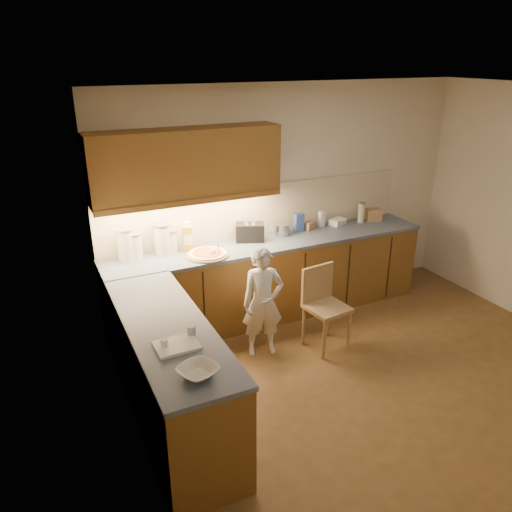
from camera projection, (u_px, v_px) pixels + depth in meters
name	position (u px, v px, depth m)	size (l,w,h in m)	color
room	(409.00, 213.00, 4.04)	(4.54, 4.50, 2.62)	brown
l_counter	(243.00, 304.00, 5.17)	(3.77, 2.62, 0.92)	brown
backsplash	(260.00, 210.00, 5.73)	(3.75, 0.02, 0.58)	beige
upper_cabinets	(187.00, 164.00, 4.99)	(1.95, 0.36, 0.73)	brown
pizza_on_board	(208.00, 254.00, 5.19)	(0.44, 0.44, 0.18)	tan
child	(263.00, 302.00, 4.97)	(0.42, 0.28, 1.15)	silver
wooden_chair	(323.00, 301.00, 5.14)	(0.44, 0.44, 0.87)	tan
mixing_bowl	(198.00, 372.00, 3.26)	(0.26, 0.26, 0.06)	silver
canister_a	(126.00, 245.00, 5.01)	(0.17, 0.17, 0.34)	silver
canister_b	(135.00, 246.00, 5.08)	(0.16, 0.16, 0.28)	white
canister_c	(162.00, 239.00, 5.20)	(0.17, 0.17, 0.33)	silver
canister_d	(171.00, 241.00, 5.27)	(0.15, 0.15, 0.24)	white
oil_jug	(187.00, 238.00, 5.27)	(0.12, 0.10, 0.32)	#AD9922
toaster	(250.00, 232.00, 5.58)	(0.36, 0.28, 0.20)	black
steel_pot	(282.00, 230.00, 5.76)	(0.18, 0.18, 0.14)	#A9AAAE
blue_box	(299.00, 222.00, 5.87)	(0.11, 0.08, 0.22)	#33539B
card_box_a	(309.00, 226.00, 5.96)	(0.13, 0.09, 0.09)	#A17C56
white_bottle	(322.00, 219.00, 6.04)	(0.06, 0.06, 0.19)	white
flat_pack	(338.00, 222.00, 6.12)	(0.19, 0.13, 0.08)	white
tall_jar	(361.00, 212.00, 6.18)	(0.08, 0.08, 0.25)	silver
card_box_b	(373.00, 215.00, 6.27)	(0.19, 0.15, 0.15)	#9F7D55
dough_cloth	(177.00, 345.00, 3.59)	(0.31, 0.24, 0.02)	white
spice_jar_a	(164.00, 344.00, 3.56)	(0.05, 0.05, 0.07)	white
spice_jar_b	(191.00, 331.00, 3.70)	(0.07, 0.07, 0.09)	silver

